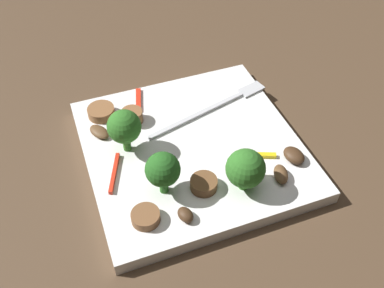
{
  "coord_description": "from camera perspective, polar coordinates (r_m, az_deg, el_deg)",
  "views": [
    {
      "loc": [
        -0.12,
        -0.33,
        0.39
      ],
      "look_at": [
        0.0,
        0.0,
        0.02
      ],
      "focal_mm": 40.46,
      "sensor_mm": 36.0,
      "label": 1
    }
  ],
  "objects": [
    {
      "name": "ground_plane",
      "position": [
        0.53,
        0.0,
        -1.3
      ],
      "size": [
        1.4,
        1.4,
        0.0
      ],
      "primitive_type": "plane",
      "color": "#4C3826"
    },
    {
      "name": "plate",
      "position": [
        0.52,
        0.0,
        -0.66
      ],
      "size": [
        0.25,
        0.25,
        0.02
      ],
      "primitive_type": "cube",
      "color": "white",
      "rests_on": "ground_plane"
    },
    {
      "name": "fork",
      "position": [
        0.56,
        3.31,
        5.06
      ],
      "size": [
        0.18,
        0.06,
        0.0
      ],
      "rotation": [
        0.0,
        0.0,
        0.26
      ],
      "color": "silver",
      "rests_on": "plate"
    },
    {
      "name": "broccoli_floret_0",
      "position": [
        0.45,
        7.07,
        -3.27
      ],
      "size": [
        0.04,
        0.04,
        0.05
      ],
      "color": "#347525",
      "rests_on": "plate"
    },
    {
      "name": "broccoli_floret_1",
      "position": [
        0.44,
        -3.87,
        -3.44
      ],
      "size": [
        0.04,
        0.04,
        0.05
      ],
      "color": "#296420",
      "rests_on": "plate"
    },
    {
      "name": "broccoli_floret_2",
      "position": [
        0.49,
        -8.92,
        2.21
      ],
      "size": [
        0.04,
        0.04,
        0.06
      ],
      "color": "#347525",
      "rests_on": "plate"
    },
    {
      "name": "sausage_slice_0",
      "position": [
        0.47,
        1.56,
        -5.29
      ],
      "size": [
        0.04,
        0.04,
        0.01
      ],
      "primitive_type": "cylinder",
      "rotation": [
        0.0,
        0.0,
        2.94
      ],
      "color": "brown",
      "rests_on": "plate"
    },
    {
      "name": "sausage_slice_1",
      "position": [
        0.54,
        -7.9,
        3.65
      ],
      "size": [
        0.04,
        0.04,
        0.02
      ],
      "primitive_type": "cylinder",
      "rotation": [
        0.0,
        0.0,
        2.01
      ],
      "color": "brown",
      "rests_on": "plate"
    },
    {
      "name": "sausage_slice_2",
      "position": [
        0.56,
        -11.88,
        4.17
      ],
      "size": [
        0.05,
        0.05,
        0.01
      ],
      "primitive_type": "cylinder",
      "rotation": [
        0.0,
        0.0,
        0.47
      ],
      "color": "brown",
      "rests_on": "plate"
    },
    {
      "name": "sausage_slice_3",
      "position": [
        0.45,
        -6.14,
        -9.52
      ],
      "size": [
        0.04,
        0.04,
        0.01
      ],
      "primitive_type": "cylinder",
      "rotation": [
        0.0,
        0.0,
        2.21
      ],
      "color": "brown",
      "rests_on": "plate"
    },
    {
      "name": "mushroom_0",
      "position": [
        0.49,
        11.64,
        -3.91
      ],
      "size": [
        0.02,
        0.03,
        0.01
      ],
      "primitive_type": "ellipsoid",
      "rotation": [
        0.0,
        0.0,
        4.42
      ],
      "color": "brown",
      "rests_on": "plate"
    },
    {
      "name": "mushroom_1",
      "position": [
        0.54,
        -12.13,
        1.59
      ],
      "size": [
        0.03,
        0.03,
        0.01
      ],
      "primitive_type": "ellipsoid",
      "rotation": [
        0.0,
        0.0,
        2.05
      ],
      "color": "brown",
      "rests_on": "plate"
    },
    {
      "name": "mushroom_2",
      "position": [
        0.44,
        -0.86,
        -9.31
      ],
      "size": [
        0.02,
        0.02,
        0.01
      ],
      "primitive_type": "ellipsoid",
      "rotation": [
        0.0,
        0.0,
        4.95
      ],
      "color": "#422B19",
      "rests_on": "plate"
    },
    {
      "name": "mushroom_4",
      "position": [
        0.51,
        13.29,
        -1.47
      ],
      "size": [
        0.03,
        0.03,
        0.01
      ],
      "primitive_type": "ellipsoid",
      "rotation": [
        0.0,
        0.0,
        4.91
      ],
      "color": "#422B19",
      "rests_on": "plate"
    },
    {
      "name": "pepper_strip_0",
      "position": [
        0.49,
        -10.21,
        -3.78
      ],
      "size": [
        0.02,
        0.05,
        0.0
      ],
      "primitive_type": "cube",
      "rotation": [
        0.0,
        0.0,
        4.33
      ],
      "color": "red",
      "rests_on": "plate"
    },
    {
      "name": "pepper_strip_1",
      "position": [
        0.51,
        8.66,
        -1.48
      ],
      "size": [
        0.04,
        0.02,
        0.0
      ],
      "primitive_type": "cube",
      "rotation": [
        0.0,
        0.0,
        5.9
      ],
      "color": "yellow",
      "rests_on": "plate"
    },
    {
      "name": "pepper_strip_2",
      "position": [
        0.58,
        -7.08,
        5.77
      ],
      "size": [
        0.02,
        0.05,
        0.0
      ],
      "primitive_type": "cube",
      "rotation": [
        0.0,
        0.0,
        1.3
      ],
      "color": "red",
      "rests_on": "plate"
    }
  ]
}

